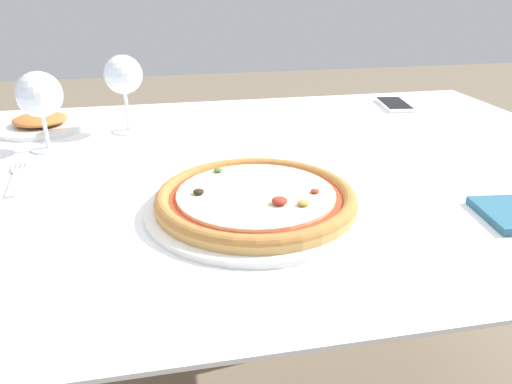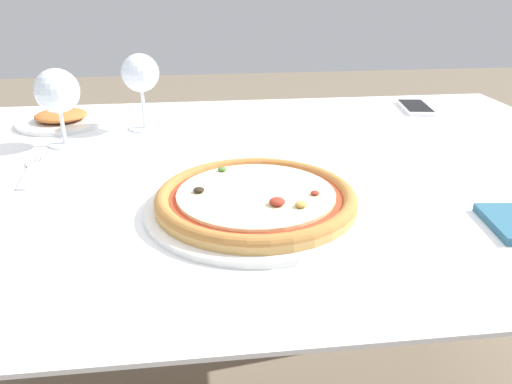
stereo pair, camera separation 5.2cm
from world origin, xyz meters
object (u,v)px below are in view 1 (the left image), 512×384
side_plate (41,123)px  wine_glass_far_left (39,96)px  fork (17,177)px  dining_table (244,203)px  wine_glass_far_right (123,77)px  cell_phone (394,104)px  pizza_plate (256,200)px

side_plate → wine_glass_far_left: bearing=-75.1°
fork → side_plate: 0.31m
dining_table → side_plate: 0.53m
fork → side_plate: bearing=92.8°
dining_table → wine_glass_far_right: 0.39m
dining_table → cell_phone: bearing=36.7°
pizza_plate → wine_glass_far_left: wine_glass_far_left is taller
fork → cell_phone: bearing=21.6°
pizza_plate → fork: 0.44m
cell_phone → dining_table: bearing=-143.3°
fork → cell_phone: size_ratio=1.11×
wine_glass_far_right → pizza_plate: bearing=-66.3°
wine_glass_far_left → cell_phone: 0.87m
dining_table → cell_phone: cell_phone is taller
fork → side_plate: (-0.02, 0.31, 0.01)m
wine_glass_far_right → side_plate: wine_glass_far_right is taller
dining_table → fork: size_ratio=8.72×
dining_table → side_plate: (-0.42, 0.32, 0.09)m
wine_glass_far_left → wine_glass_far_right: size_ratio=0.93×
pizza_plate → fork: size_ratio=1.97×
pizza_plate → wine_glass_far_left: (-0.36, 0.36, 0.09)m
dining_table → wine_glass_far_left: wine_glass_far_left is taller
cell_phone → fork: bearing=-158.4°
fork → wine_glass_far_right: size_ratio=1.00×
fork → wine_glass_far_right: bearing=53.8°
wine_glass_far_right → side_plate: 0.24m
dining_table → pizza_plate: (-0.02, -0.20, 0.10)m
wine_glass_far_left → cell_phone: (0.85, 0.19, -0.10)m
dining_table → pizza_plate: 0.22m
fork → cell_phone: (0.87, 0.35, 0.00)m
pizza_plate → cell_phone: (0.49, 0.55, -0.01)m
fork → cell_phone: 0.94m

